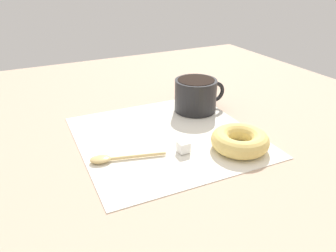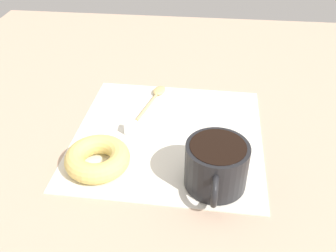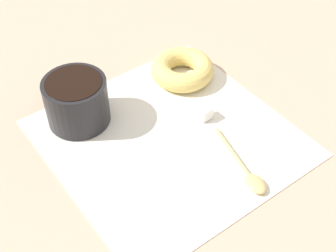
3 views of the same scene
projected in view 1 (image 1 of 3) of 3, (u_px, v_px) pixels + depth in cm
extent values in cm
cube|color=tan|center=(161.00, 136.00, 66.33)|extent=(120.00, 120.00, 2.00)
cube|color=white|center=(168.00, 136.00, 64.00)|extent=(33.95, 33.95, 0.30)
cylinder|color=black|center=(196.00, 95.00, 73.47)|extent=(9.38, 9.38, 7.13)
cylinder|color=black|center=(196.00, 81.00, 71.98)|extent=(8.18, 8.18, 0.60)
torus|color=black|center=(215.00, 92.00, 75.33)|extent=(4.92, 1.09, 4.89)
torus|color=#E5C66B|center=(240.00, 140.00, 58.68)|extent=(10.42, 10.42, 3.24)
ellipsoid|color=#D8B772|center=(100.00, 159.00, 55.23)|extent=(4.09, 3.23, 0.90)
cylinder|color=#D8B772|center=(137.00, 156.00, 56.42)|extent=(10.02, 3.11, 0.56)
cube|color=white|center=(184.00, 147.00, 57.97)|extent=(1.94, 1.94, 1.94)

